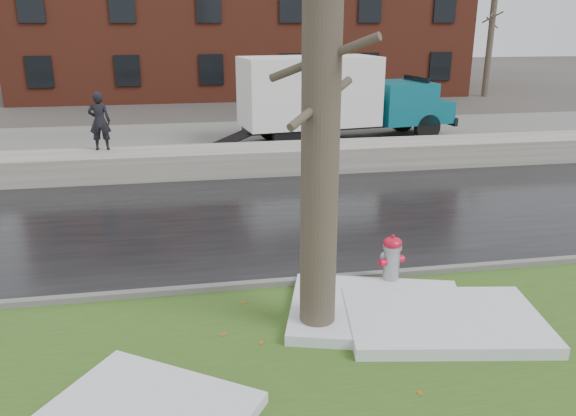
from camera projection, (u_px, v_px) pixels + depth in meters
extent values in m
plane|color=#47423D|center=(304.00, 315.00, 8.58)|extent=(120.00, 120.00, 0.00)
cube|color=#2D501A|center=(324.00, 360.00, 7.41)|extent=(60.00, 4.50, 0.04)
cube|color=black|center=(264.00, 218.00, 12.78)|extent=(60.00, 7.00, 0.03)
cube|color=slate|center=(233.00, 143.00, 20.72)|extent=(60.00, 9.00, 0.03)
cube|color=slate|center=(292.00, 282.00, 9.49)|extent=(60.00, 0.15, 0.14)
cube|color=#A9A69A|center=(245.00, 160.00, 16.59)|extent=(60.00, 1.60, 0.75)
cube|color=maroon|center=(240.00, 9.00, 35.35)|extent=(26.00, 12.00, 10.00)
cylinder|color=brown|center=(102.00, 41.00, 30.84)|extent=(0.36, 0.36, 6.50)
cylinder|color=brown|center=(100.00, 23.00, 30.54)|extent=(0.84, 1.62, 0.73)
cylinder|color=brown|center=(99.00, 5.00, 30.25)|extent=(1.08, 1.26, 0.66)
cylinder|color=brown|center=(102.00, 34.00, 30.72)|extent=(1.40, 0.61, 0.63)
cylinder|color=brown|center=(490.00, 40.00, 32.63)|extent=(0.36, 0.36, 6.50)
cylinder|color=brown|center=(492.00, 23.00, 32.33)|extent=(0.84, 1.62, 0.73)
cylinder|color=brown|center=(494.00, 6.00, 32.05)|extent=(1.08, 1.26, 0.66)
cylinder|color=brown|center=(491.00, 34.00, 32.52)|extent=(1.40, 0.61, 0.63)
cylinder|color=#97999E|center=(391.00, 265.00, 9.27)|extent=(0.32, 0.32, 0.80)
ellipsoid|color=red|center=(393.00, 243.00, 9.14)|extent=(0.38, 0.38, 0.19)
cylinder|color=red|center=(393.00, 237.00, 9.11)|extent=(0.07, 0.07, 0.06)
cylinder|color=red|center=(383.00, 262.00, 9.18)|extent=(0.14, 0.15, 0.13)
cylinder|color=red|center=(400.00, 259.00, 9.31)|extent=(0.14, 0.15, 0.13)
cylinder|color=#97999E|center=(386.00, 257.00, 9.39)|extent=(0.18, 0.15, 0.16)
cylinder|color=brown|center=(321.00, 110.00, 7.14)|extent=(0.66, 0.66, 6.32)
cylinder|color=brown|center=(322.00, 59.00, 6.94)|extent=(1.21, 1.16, 0.66)
cylinder|color=brown|center=(321.00, 103.00, 7.11)|extent=(1.05, 0.95, 0.57)
cube|color=black|center=(338.00, 126.00, 20.90)|extent=(7.22, 1.89, 0.20)
cube|color=silver|center=(309.00, 91.00, 20.14)|extent=(5.10, 2.90, 2.42)
cube|color=#0C6172|center=(400.00, 102.00, 21.41)|extent=(2.34, 2.42, 1.52)
cube|color=#0C6172|center=(429.00, 110.00, 21.91)|extent=(1.34, 2.10, 0.81)
cube|color=black|center=(416.00, 87.00, 21.43)|extent=(0.32, 1.78, 0.81)
cube|color=black|center=(230.00, 140.00, 19.77)|extent=(1.67, 1.28, 0.60)
cylinder|color=black|center=(427.00, 127.00, 21.03)|extent=(1.01, 0.40, 0.99)
cylinder|color=black|center=(402.00, 119.00, 22.73)|extent=(1.01, 0.40, 0.99)
cylinder|color=black|center=(325.00, 134.00, 19.81)|extent=(1.01, 0.40, 0.99)
cylinder|color=black|center=(307.00, 125.00, 21.51)|extent=(1.01, 0.40, 0.99)
cylinder|color=black|center=(286.00, 136.00, 19.39)|extent=(1.01, 0.40, 0.99)
cylinder|color=black|center=(271.00, 127.00, 21.08)|extent=(1.01, 0.40, 0.99)
imported|color=black|center=(100.00, 121.00, 15.92)|extent=(0.61, 0.41, 1.66)
cube|color=silver|center=(377.00, 310.00, 8.47)|extent=(3.05, 2.64, 0.16)
cube|color=silver|center=(148.00, 414.00, 6.25)|extent=(2.72, 2.55, 0.14)
cube|color=silver|center=(444.00, 320.00, 8.17)|extent=(3.06, 2.24, 0.18)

